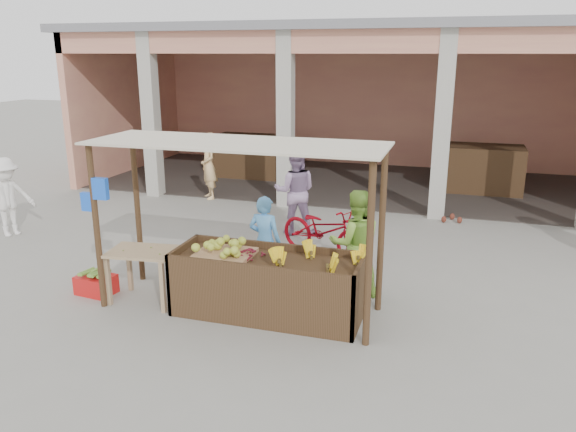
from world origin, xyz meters
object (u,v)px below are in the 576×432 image
(vendor_green, at_px, (355,240))
(motorcycle, at_px, (324,229))
(side_table, at_px, (144,259))
(vendor_blue, at_px, (265,238))
(fruit_stall, at_px, (268,287))
(red_crate, at_px, (96,284))

(vendor_green, height_order, motorcycle, vendor_green)
(side_table, height_order, vendor_blue, vendor_blue)
(fruit_stall, height_order, motorcycle, motorcycle)
(side_table, height_order, vendor_green, vendor_green)
(vendor_green, bearing_deg, vendor_blue, -18.69)
(red_crate, bearing_deg, side_table, 5.49)
(red_crate, relative_size, vendor_green, 0.32)
(side_table, xyz_separation_m, vendor_blue, (1.47, 1.09, 0.12))
(fruit_stall, xyz_separation_m, motorcycle, (0.20, 2.50, 0.10))
(vendor_blue, bearing_deg, side_table, 41.63)
(side_table, xyz_separation_m, vendor_green, (2.87, 1.14, 0.20))
(red_crate, bearing_deg, vendor_blue, 31.10)
(red_crate, relative_size, vendor_blue, 0.36)
(fruit_stall, distance_m, vendor_green, 1.52)
(motorcycle, bearing_deg, vendor_green, -127.36)
(red_crate, distance_m, vendor_green, 3.97)
(side_table, xyz_separation_m, motorcycle, (2.05, 2.61, -0.15))
(fruit_stall, xyz_separation_m, vendor_blue, (-0.38, 0.98, 0.37))
(fruit_stall, relative_size, side_table, 2.48)
(side_table, height_order, motorcycle, motorcycle)
(red_crate, bearing_deg, fruit_stall, 8.47)
(red_crate, xyz_separation_m, vendor_green, (3.74, 1.13, 0.71))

